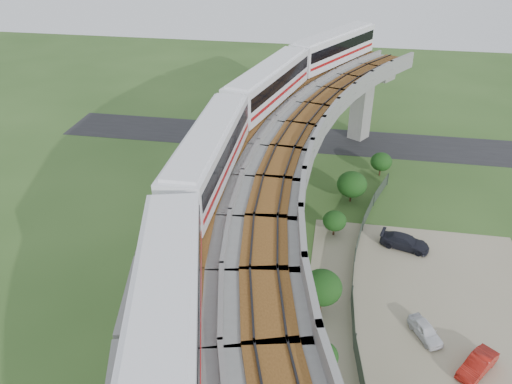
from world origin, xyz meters
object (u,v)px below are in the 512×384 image
metro_train (266,119)px  car_white (425,330)px  car_red (478,365)px  car_dark (405,242)px

metro_train → car_white: 19.67m
car_red → metro_train: bearing=-177.0°
car_red → car_white: bearing=177.8°
car_red → car_dark: car_dark is taller
car_white → car_red: 4.00m
metro_train → car_red: bearing=-35.6°
metro_train → car_dark: (12.46, 1.77, -11.64)m
car_white → car_red: (3.03, -2.61, 0.06)m
car_white → car_red: bearing=-67.9°
car_dark → car_white: bearing=-161.2°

